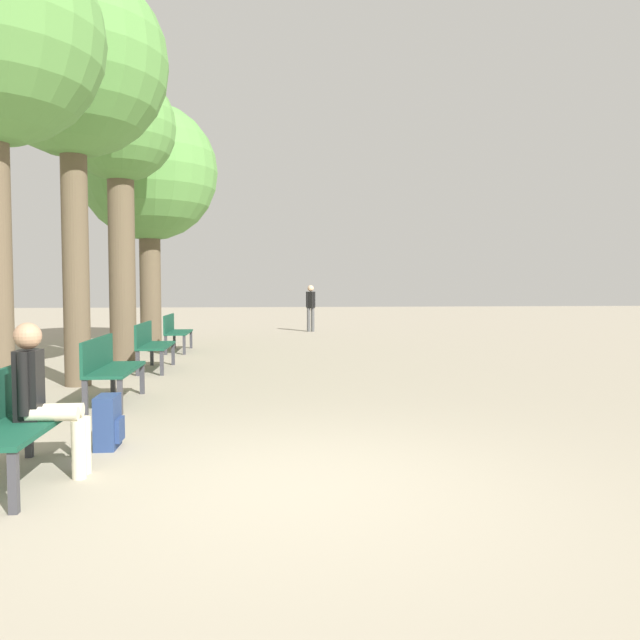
% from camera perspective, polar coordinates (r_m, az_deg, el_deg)
% --- Properties ---
extents(ground_plane, '(80.00, 80.00, 0.00)m').
position_cam_1_polar(ground_plane, '(4.92, -3.28, -14.98)').
color(ground_plane, gray).
extents(bench_row_0, '(0.49, 1.52, 0.86)m').
position_cam_1_polar(bench_row_0, '(5.46, -26.54, -7.97)').
color(bench_row_0, '#144733').
rests_on(bench_row_0, ground_plane).
extents(bench_row_1, '(0.49, 1.52, 0.86)m').
position_cam_1_polar(bench_row_1, '(8.53, -18.77, -3.90)').
color(bench_row_1, '#144733').
rests_on(bench_row_1, ground_plane).
extents(bench_row_2, '(0.49, 1.52, 0.86)m').
position_cam_1_polar(bench_row_2, '(11.69, -15.18, -1.97)').
color(bench_row_2, '#144733').
rests_on(bench_row_2, ground_plane).
extents(bench_row_3, '(0.49, 1.52, 0.86)m').
position_cam_1_polar(bench_row_3, '(14.89, -13.13, -0.87)').
color(bench_row_3, '#144733').
rests_on(bench_row_3, ground_plane).
extents(tree_row_1, '(2.85, 2.85, 6.32)m').
position_cam_1_polar(tree_row_1, '(10.71, -21.78, 20.83)').
color(tree_row_1, brown).
rests_on(tree_row_1, ground_plane).
extents(tree_row_2, '(2.24, 2.24, 5.87)m').
position_cam_1_polar(tree_row_2, '(13.68, -17.83, 15.55)').
color(tree_row_2, brown).
rests_on(tree_row_2, ground_plane).
extents(tree_row_3, '(3.48, 3.48, 6.17)m').
position_cam_1_polar(tree_row_3, '(16.86, -15.39, 12.73)').
color(tree_row_3, brown).
rests_on(tree_row_3, ground_plane).
extents(person_seated, '(0.56, 0.32, 1.24)m').
position_cam_1_polar(person_seated, '(5.46, -23.93, -6.22)').
color(person_seated, beige).
rests_on(person_seated, ground_plane).
extents(backpack, '(0.23, 0.35, 0.50)m').
position_cam_1_polar(backpack, '(6.28, -18.80, -8.85)').
color(backpack, navy).
rests_on(backpack, ground_plane).
extents(pedestrian_near, '(0.31, 0.27, 1.55)m').
position_cam_1_polar(pedestrian_near, '(20.76, -0.86, 1.38)').
color(pedestrian_near, '#4C4C4C').
rests_on(pedestrian_near, ground_plane).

